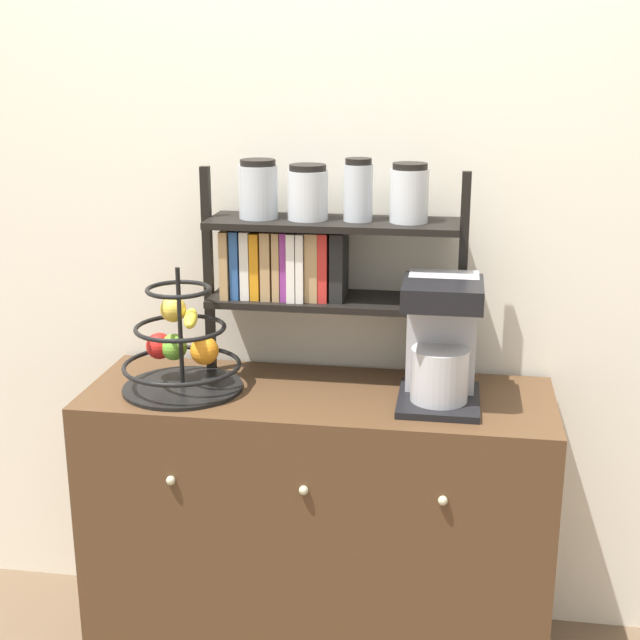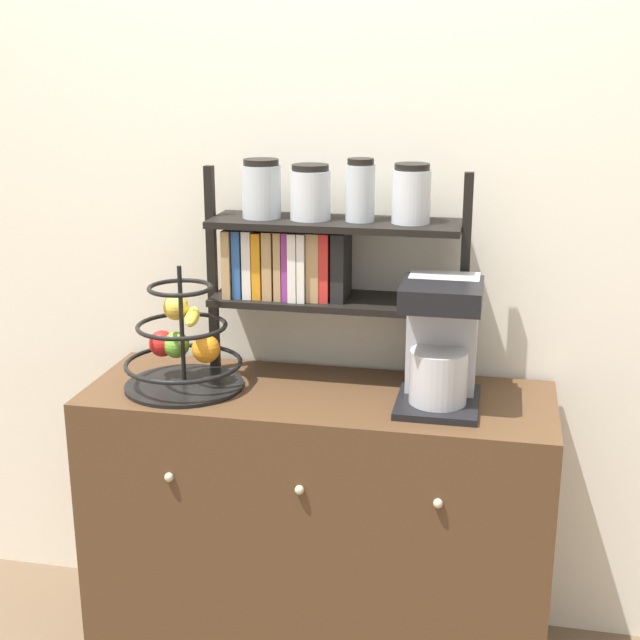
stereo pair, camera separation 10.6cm
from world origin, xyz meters
TOP-DOWN VIEW (x-y plane):
  - wall_back at (0.00, 0.48)m, footprint 7.00×0.05m
  - sideboard at (0.00, 0.22)m, footprint 1.24×0.45m
  - coffee_maker at (0.32, 0.22)m, footprint 0.21×0.25m
  - fruit_stand at (-0.36, 0.20)m, footprint 0.32×0.32m
  - shelf_hutch at (-0.04, 0.35)m, footprint 0.71×0.20m

SIDE VIEW (x-z plane):
  - sideboard at x=0.00m, z-range 0.00..0.79m
  - fruit_stand at x=-0.36m, z-range 0.73..1.06m
  - coffee_maker at x=0.32m, z-range 0.78..1.11m
  - shelf_hutch at x=-0.04m, z-range 0.86..1.47m
  - wall_back at x=0.00m, z-range 0.00..2.60m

